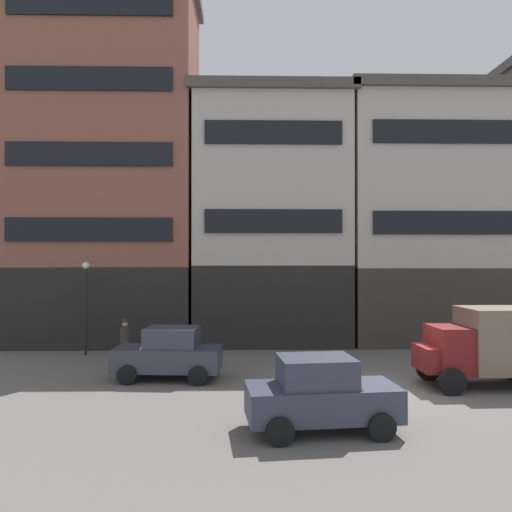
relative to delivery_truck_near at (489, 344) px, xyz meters
name	(u,v)px	position (x,y,z in m)	size (l,w,h in m)	color
ground_plane	(394,390)	(-3.29, -0.33, -1.42)	(120.00, 120.00, 0.00)	#605B56
building_far_left	(106,163)	(-15.31, 9.36, 7.80)	(9.64, 5.76, 18.35)	black
building_center_left	(271,217)	(-6.78, 9.37, 4.98)	(8.14, 5.76, 12.73)	black
building_center_right	(429,216)	(1.53, 9.37, 5.06)	(9.18, 5.76, 12.88)	#38332D
delivery_truck_near	(489,344)	(0.00, 0.00, 0.00)	(4.38, 2.19, 2.62)	maroon
sedan_dark	(169,353)	(-10.79, 1.27, -0.51)	(3.81, 2.08, 1.83)	#333847
sedan_light	(321,394)	(-6.24, -4.07, -0.51)	(3.84, 2.16, 1.83)	#333847
pedestrian_officer	(125,339)	(-12.98, 3.94, -0.44)	(0.49, 0.49, 1.79)	#38332D
streetlamp_curbside	(86,294)	(-15.17, 5.81, 1.25)	(0.32, 0.32, 4.12)	black
fire_hydrant_curbside	(149,345)	(-12.34, 5.68, -1.00)	(0.24, 0.24, 0.83)	maroon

